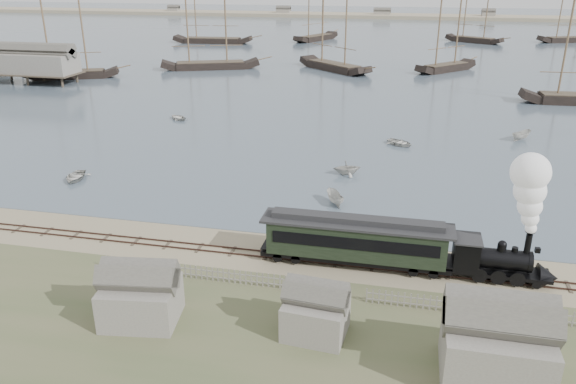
# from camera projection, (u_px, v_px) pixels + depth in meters

# --- Properties ---
(ground) EXTENTS (600.00, 600.00, 0.00)m
(ground) POSITION_uv_depth(u_px,v_px,m) (316.00, 249.00, 48.80)
(ground) COLOR tan
(ground) RESTS_ON ground
(harbor_water) EXTENTS (600.00, 336.00, 0.06)m
(harbor_water) POSITION_uv_depth(u_px,v_px,m) (396.00, 36.00, 202.97)
(harbor_water) COLOR #445461
(harbor_water) RESTS_ON ground
(rail_track) EXTENTS (120.00, 1.80, 0.16)m
(rail_track) POSITION_uv_depth(u_px,v_px,m) (312.00, 260.00, 46.97)
(rail_track) COLOR #3A251F
(rail_track) RESTS_ON ground
(picket_fence_west) EXTENTS (19.00, 0.10, 1.20)m
(picket_fence_west) POSITION_uv_depth(u_px,v_px,m) (219.00, 282.00, 43.75)
(picket_fence_west) COLOR slate
(picket_fence_west) RESTS_ON ground
(picket_fence_east) EXTENTS (15.00, 0.10, 1.20)m
(picket_fence_east) POSITION_uv_depth(u_px,v_px,m) (473.00, 315.00, 39.50)
(picket_fence_east) COLOR slate
(picket_fence_east) RESTS_ON ground
(shed_left) EXTENTS (5.00, 4.00, 4.10)m
(shed_left) POSITION_uv_depth(u_px,v_px,m) (143.00, 320.00, 39.01)
(shed_left) COLOR slate
(shed_left) RESTS_ON ground
(shed_mid) EXTENTS (4.00, 3.50, 3.60)m
(shed_mid) POSITION_uv_depth(u_px,v_px,m) (315.00, 334.00, 37.52)
(shed_mid) COLOR slate
(shed_mid) RESTS_ON ground
(shed_right) EXTENTS (6.00, 5.00, 5.10)m
(shed_right) POSITION_uv_depth(u_px,v_px,m) (491.00, 377.00, 33.51)
(shed_right) COLOR slate
(shed_right) RESTS_ON ground
(far_spit) EXTENTS (500.00, 20.00, 1.80)m
(far_spit) POSITION_uv_depth(u_px,v_px,m) (402.00, 18.00, 275.53)
(far_spit) COLOR tan
(far_spit) RESTS_ON ground
(locomotive) EXTENTS (8.01, 2.99, 9.99)m
(locomotive) POSITION_uv_depth(u_px,v_px,m) (520.00, 228.00, 42.13)
(locomotive) COLOR black
(locomotive) RESTS_ON ground
(passenger_coach) EXTENTS (15.39, 2.97, 3.74)m
(passenger_coach) POSITION_uv_depth(u_px,v_px,m) (356.00, 239.00, 45.41)
(passenger_coach) COLOR black
(passenger_coach) RESTS_ON ground
(beached_dinghy) EXTENTS (3.94, 4.58, 0.80)m
(beached_dinghy) POSITION_uv_depth(u_px,v_px,m) (319.00, 245.00, 48.70)
(beached_dinghy) COLOR #BBBAB2
(beached_dinghy) RESTS_ON ground
(rowboat_0) EXTENTS (4.43, 3.55, 0.82)m
(rowboat_0) POSITION_uv_depth(u_px,v_px,m) (75.00, 176.00, 64.49)
(rowboat_0) COLOR #BBBAB2
(rowboat_0) RESTS_ON harbor_water
(rowboat_1) EXTENTS (3.74, 4.02, 1.72)m
(rowboat_1) POSITION_uv_depth(u_px,v_px,m) (347.00, 168.00, 66.01)
(rowboat_1) COLOR #BBBAB2
(rowboat_1) RESTS_ON harbor_water
(rowboat_2) EXTENTS (3.49, 2.65, 1.27)m
(rowboat_2) POSITION_uv_depth(u_px,v_px,m) (335.00, 198.00, 57.78)
(rowboat_2) COLOR #BBBAB2
(rowboat_2) RESTS_ON harbor_water
(rowboat_3) EXTENTS (4.54, 4.78, 0.81)m
(rowboat_3) POSITION_uv_depth(u_px,v_px,m) (400.00, 142.00, 77.12)
(rowboat_3) COLOR #BBBAB2
(rowboat_3) RESTS_ON harbor_water
(rowboat_5) EXTENTS (3.40, 3.48, 1.37)m
(rowboat_5) POSITION_uv_depth(u_px,v_px,m) (521.00, 135.00, 79.37)
(rowboat_5) COLOR #BBBAB2
(rowboat_5) RESTS_ON harbor_water
(rowboat_6) EXTENTS (3.92, 4.16, 0.70)m
(rowboat_6) POSITION_uv_depth(u_px,v_px,m) (178.00, 117.00, 90.46)
(rowboat_6) COLOR #BBBAB2
(rowboat_6) RESTS_ON harbor_water
(schooner_0) EXTENTS (20.08, 12.10, 20.00)m
(schooner_0) POSITION_uv_depth(u_px,v_px,m) (66.00, 32.00, 120.81)
(schooner_0) COLOR black
(schooner_0) RESTS_ON harbor_water
(schooner_1) EXTENTS (23.81, 13.65, 20.00)m
(schooner_1) POSITION_uv_depth(u_px,v_px,m) (208.00, 26.00, 132.28)
(schooner_1) COLOR black
(schooner_1) RESTS_ON harbor_water
(schooner_2) EXTENTS (19.71, 18.57, 20.00)m
(schooner_2) POSITION_uv_depth(u_px,v_px,m) (335.00, 27.00, 130.43)
(schooner_2) COLOR black
(schooner_2) RESTS_ON harbor_water
(schooner_3) EXTENTS (14.93, 15.96, 20.00)m
(schooner_3) POSITION_uv_depth(u_px,v_px,m) (450.00, 28.00, 129.18)
(schooner_3) COLOR black
(schooner_3) RESTS_ON harbor_water
(schooner_6) EXTENTS (25.89, 7.89, 20.00)m
(schooner_6) POSITION_uv_depth(u_px,v_px,m) (211.00, 11.00, 179.27)
(schooner_6) COLOR black
(schooner_6) RESTS_ON harbor_water
(schooner_7) EXTENTS (13.16, 20.72, 20.00)m
(schooner_7) POSITION_uv_depth(u_px,v_px,m) (317.00, 9.00, 185.95)
(schooner_7) COLOR black
(schooner_7) RESTS_ON harbor_water
(schooner_8) EXTENTS (18.48, 13.37, 20.00)m
(schooner_8) POSITION_uv_depth(u_px,v_px,m) (477.00, 11.00, 180.62)
(schooner_8) COLOR black
(schooner_8) RESTS_ON harbor_water
(schooner_9) EXTENTS (20.52, 11.63, 20.00)m
(schooner_9) POSITION_uv_depth(u_px,v_px,m) (573.00, 10.00, 181.37)
(schooner_9) COLOR black
(schooner_9) RESTS_ON harbor_water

